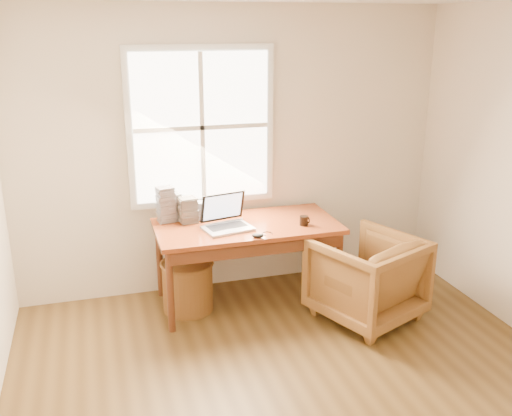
{
  "coord_description": "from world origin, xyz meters",
  "views": [
    {
      "loc": [
        -1.25,
        -2.74,
        2.43
      ],
      "look_at": [
        0.04,
        1.65,
        0.94
      ],
      "focal_mm": 40.0,
      "sensor_mm": 36.0,
      "label": 1
    }
  ],
  "objects_px": {
    "wicker_stool": "(188,286)",
    "cd_stack_a": "(173,207)",
    "desk": "(247,226)",
    "coffee_mug": "(304,221)",
    "laptop": "(227,212)",
    "armchair": "(366,278)"
  },
  "relations": [
    {
      "from": "armchair",
      "to": "laptop",
      "type": "xyz_separation_m",
      "value": [
        -1.09,
        0.47,
        0.54
      ]
    },
    {
      "from": "wicker_stool",
      "to": "cd_stack_a",
      "type": "height_order",
      "value": "cd_stack_a"
    },
    {
      "from": "wicker_stool",
      "to": "cd_stack_a",
      "type": "relative_size",
      "value": 1.76
    },
    {
      "from": "wicker_stool",
      "to": "coffee_mug",
      "type": "bearing_deg",
      "value": -9.58
    },
    {
      "from": "armchair",
      "to": "cd_stack_a",
      "type": "distance_m",
      "value": 1.79
    },
    {
      "from": "desk",
      "to": "cd_stack_a",
      "type": "relative_size",
      "value": 6.39
    },
    {
      "from": "armchair",
      "to": "laptop",
      "type": "bearing_deg",
      "value": -46.34
    },
    {
      "from": "coffee_mug",
      "to": "desk",
      "type": "bearing_deg",
      "value": 164.07
    },
    {
      "from": "wicker_stool",
      "to": "cd_stack_a",
      "type": "distance_m",
      "value": 0.71
    },
    {
      "from": "armchair",
      "to": "cd_stack_a",
      "type": "height_order",
      "value": "cd_stack_a"
    },
    {
      "from": "coffee_mug",
      "to": "wicker_stool",
      "type": "bearing_deg",
      "value": 174.56
    },
    {
      "from": "desk",
      "to": "laptop",
      "type": "bearing_deg",
      "value": -154.45
    },
    {
      "from": "wicker_stool",
      "to": "laptop",
      "type": "xyz_separation_m",
      "value": [
        0.35,
        -0.09,
        0.69
      ]
    },
    {
      "from": "cd_stack_a",
      "to": "desk",
      "type": "bearing_deg",
      "value": -24.31
    },
    {
      "from": "armchair",
      "to": "cd_stack_a",
      "type": "bearing_deg",
      "value": -52.14
    },
    {
      "from": "coffee_mug",
      "to": "cd_stack_a",
      "type": "bearing_deg",
      "value": 161.64
    },
    {
      "from": "coffee_mug",
      "to": "armchair",
      "type": "bearing_deg",
      "value": -38.66
    },
    {
      "from": "armchair",
      "to": "cd_stack_a",
      "type": "xyz_separation_m",
      "value": [
        -1.5,
        0.84,
        0.51
      ]
    },
    {
      "from": "wicker_stool",
      "to": "cd_stack_a",
      "type": "bearing_deg",
      "value": 103.05
    },
    {
      "from": "wicker_stool",
      "to": "coffee_mug",
      "type": "xyz_separation_m",
      "value": [
        1.01,
        -0.17,
        0.57
      ]
    },
    {
      "from": "wicker_stool",
      "to": "laptop",
      "type": "relative_size",
      "value": 0.99
    },
    {
      "from": "desk",
      "to": "wicker_stool",
      "type": "bearing_deg",
      "value": 180.0
    }
  ]
}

